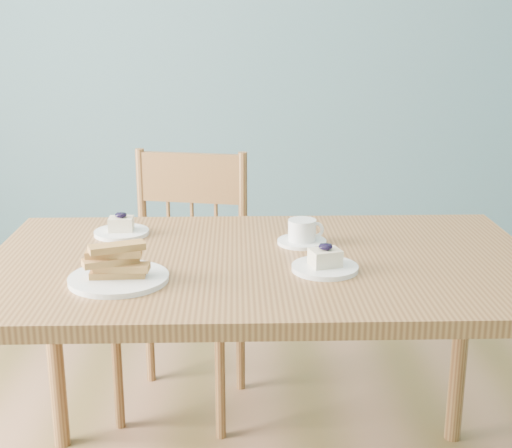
# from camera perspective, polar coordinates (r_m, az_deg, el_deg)

# --- Properties ---
(dining_table) EXTENTS (1.36, 0.79, 0.73)m
(dining_table) POSITION_cam_1_polar(r_m,az_deg,el_deg) (1.77, 0.59, -4.98)
(dining_table) COLOR olive
(dining_table) RESTS_ON ground
(dining_chair) EXTENTS (0.46, 0.45, 0.87)m
(dining_chair) POSITION_cam_1_polar(r_m,az_deg,el_deg) (2.40, -5.83, -4.66)
(dining_chair) COLOR olive
(dining_chair) RESTS_ON ground
(cheesecake_plate_near) EXTENTS (0.16, 0.16, 0.07)m
(cheesecake_plate_near) POSITION_cam_1_polar(r_m,az_deg,el_deg) (1.67, 5.54, -3.16)
(cheesecake_plate_near) COLOR white
(cheesecake_plate_near) RESTS_ON dining_table
(cheesecake_plate_far) EXTENTS (0.15, 0.15, 0.06)m
(cheesecake_plate_far) POSITION_cam_1_polar(r_m,az_deg,el_deg) (1.97, -10.71, -0.39)
(cheesecake_plate_far) COLOR white
(cheesecake_plate_far) RESTS_ON dining_table
(coffee_cup) EXTENTS (0.13, 0.13, 0.06)m
(coffee_cup) POSITION_cam_1_polar(r_m,az_deg,el_deg) (1.86, 3.74, -0.76)
(coffee_cup) COLOR white
(coffee_cup) RESTS_ON dining_table
(biscotti_plate) EXTENTS (0.22, 0.22, 0.09)m
(biscotti_plate) POSITION_cam_1_polar(r_m,az_deg,el_deg) (1.62, -10.96, -3.59)
(biscotti_plate) COLOR white
(biscotti_plate) RESTS_ON dining_table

